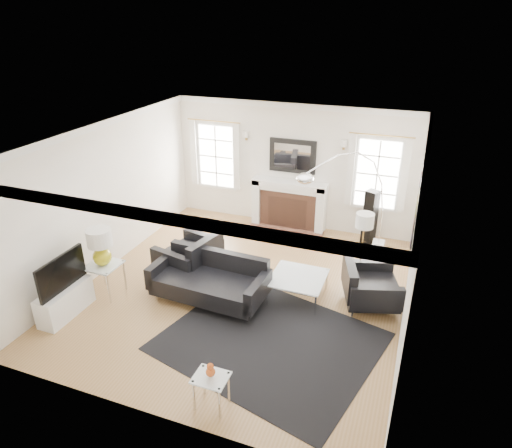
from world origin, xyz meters
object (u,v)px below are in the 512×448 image
at_px(fireplace, 289,205).
at_px(arc_floor_lamp, 345,202).
at_px(sofa, 211,280).
at_px(armchair_right, 368,287).
at_px(armchair_left, 192,257).
at_px(coffee_table, 298,278).
at_px(gourd_lamp, 100,245).

xyz_separation_m(fireplace, arc_floor_lamp, (1.42, -1.04, 0.70)).
height_order(sofa, arc_floor_lamp, arc_floor_lamp).
relative_size(fireplace, sofa, 0.84).
distance_m(fireplace, armchair_right, 3.30).
height_order(fireplace, arc_floor_lamp, arc_floor_lamp).
relative_size(armchair_left, coffee_table, 1.32).
bearing_deg(arc_floor_lamp, armchair_right, -64.04).
bearing_deg(arc_floor_lamp, coffee_table, -105.07).
distance_m(armchair_left, armchair_right, 3.22).
bearing_deg(arc_floor_lamp, armchair_left, -146.52).
bearing_deg(armchair_right, coffee_table, -171.77).
height_order(armchair_left, armchair_right, armchair_left).
relative_size(armchair_right, gourd_lamp, 1.76).
height_order(coffee_table, arc_floor_lamp, arc_floor_lamp).
distance_m(coffee_table, gourd_lamp, 3.41).
relative_size(fireplace, armchair_left, 1.40).
xyz_separation_m(armchair_right, arc_floor_lamp, (-0.72, 1.47, 0.87)).
bearing_deg(sofa, armchair_right, 15.71).
distance_m(gourd_lamp, arc_floor_lamp, 4.53).
bearing_deg(fireplace, coffee_table, -69.93).
distance_m(sofa, armchair_left, 0.85).
relative_size(gourd_lamp, arc_floor_lamp, 0.29).
distance_m(armchair_left, arc_floor_lamp, 3.11).
bearing_deg(armchair_right, fireplace, 130.39).
distance_m(armchair_right, coffee_table, 1.17).
relative_size(armchair_right, coffee_table, 1.29).
distance_m(sofa, armchair_right, 2.65).
bearing_deg(coffee_table, fireplace, 110.07).
height_order(armchair_right, arc_floor_lamp, arc_floor_lamp).
bearing_deg(coffee_table, sofa, -158.48).
height_order(fireplace, armchair_left, fireplace).
bearing_deg(armchair_left, sofa, -39.56).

